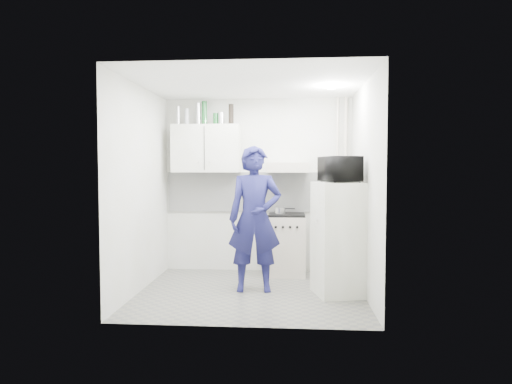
{
  "coord_description": "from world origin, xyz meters",
  "views": [
    {
      "loc": [
        0.5,
        -5.63,
        1.56
      ],
      "look_at": [
        0.05,
        0.3,
        1.25
      ],
      "focal_mm": 32.0,
      "sensor_mm": 36.0,
      "label": 1
    }
  ],
  "objects": [
    {
      "name": "person",
      "position": [
        0.05,
        0.11,
        0.92
      ],
      "size": [
        0.71,
        0.5,
        1.84
      ],
      "primitive_type": "imported",
      "rotation": [
        0.0,
        0.0,
        0.09
      ],
      "color": "#18184B",
      "rests_on": "floor"
    },
    {
      "name": "canister_a",
      "position": [
        -0.61,
        1.07,
        2.29
      ],
      "size": [
        0.07,
        0.07,
        0.17
      ],
      "primitive_type": "cylinder",
      "color": "#144C1E",
      "rests_on": "upper_cabinet"
    },
    {
      "name": "microwave",
      "position": [
        1.1,
        0.0,
        1.55
      ],
      "size": [
        0.65,
        0.53,
        0.32
      ],
      "primitive_type": "imported",
      "rotation": [
        0.0,
        0.0,
        1.85
      ],
      "color": "black",
      "rests_on": "fridge"
    },
    {
      "name": "floor",
      "position": [
        0.0,
        0.0,
        0.0
      ],
      "size": [
        2.8,
        2.8,
        0.0
      ],
      "primitive_type": "plane",
      "color": "#676659",
      "rests_on": "ground"
    },
    {
      "name": "bottle_b",
      "position": [
        -1.04,
        1.07,
        2.32
      ],
      "size": [
        0.06,
        0.06,
        0.24
      ],
      "primitive_type": "cylinder",
      "color": "#B2B7BC",
      "rests_on": "upper_cabinet"
    },
    {
      "name": "backsplash",
      "position": [
        0.0,
        1.24,
        1.2
      ],
      "size": [
        2.74,
        0.03,
        0.6
      ],
      "primitive_type": "cube",
      "color": "white",
      "rests_on": "wall_back"
    },
    {
      "name": "wall_right",
      "position": [
        1.4,
        0.0,
        1.3
      ],
      "size": [
        0.0,
        2.6,
        2.6
      ],
      "primitive_type": "plane",
      "rotation": [
        1.57,
        0.0,
        -1.57
      ],
      "color": "beige",
      "rests_on": "floor"
    },
    {
      "name": "stove_top",
      "position": [
        0.44,
        1.0,
        0.88
      ],
      "size": [
        0.52,
        0.52,
        0.03
      ],
      "primitive_type": "cube",
      "color": "black",
      "rests_on": "stove"
    },
    {
      "name": "fridge",
      "position": [
        1.1,
        0.0,
        0.69
      ],
      "size": [
        0.7,
        0.7,
        1.39
      ],
      "primitive_type": "cube",
      "rotation": [
        0.0,
        0.0,
        0.25
      ],
      "color": "white",
      "rests_on": "floor"
    },
    {
      "name": "pipe_b",
      "position": [
        1.18,
        1.17,
        1.3
      ],
      "size": [
        0.04,
        0.04,
        2.6
      ],
      "primitive_type": "cylinder",
      "color": "beige",
      "rests_on": "floor"
    },
    {
      "name": "bottle_e",
      "position": [
        -0.38,
        1.07,
        2.35
      ],
      "size": [
        0.08,
        0.08,
        0.3
      ],
      "primitive_type": "cylinder",
      "color": "black",
      "rests_on": "upper_cabinet"
    },
    {
      "name": "pipe_a",
      "position": [
        1.3,
        1.17,
        1.3
      ],
      "size": [
        0.05,
        0.05,
        2.6
      ],
      "primitive_type": "cylinder",
      "color": "beige",
      "rests_on": "floor"
    },
    {
      "name": "stove",
      "position": [
        0.44,
        1.0,
        0.43
      ],
      "size": [
        0.54,
        0.54,
        0.87
      ],
      "primitive_type": "cube",
      "color": "beige",
      "rests_on": "floor"
    },
    {
      "name": "saucepan",
      "position": [
        0.34,
        1.03,
        0.94
      ],
      "size": [
        0.15,
        0.15,
        0.09
      ],
      "primitive_type": "cylinder",
      "color": "silver",
      "rests_on": "stove_top"
    },
    {
      "name": "ceiling_spot_fixture",
      "position": [
        1.0,
        0.2,
        2.57
      ],
      "size": [
        0.1,
        0.1,
        0.02
      ],
      "primitive_type": "cylinder",
      "color": "white",
      "rests_on": "ceiling"
    },
    {
      "name": "range_hood",
      "position": [
        0.45,
        1.0,
        1.57
      ],
      "size": [
        0.6,
        0.5,
        0.14
      ],
      "primitive_type": "cube",
      "color": "beige",
      "rests_on": "wall_back"
    },
    {
      "name": "bottle_c",
      "position": [
        -0.87,
        1.07,
        2.36
      ],
      "size": [
        0.08,
        0.08,
        0.32
      ],
      "primitive_type": "cylinder",
      "color": "silver",
      "rests_on": "upper_cabinet"
    },
    {
      "name": "bottle_a",
      "position": [
        -1.18,
        1.07,
        2.34
      ],
      "size": [
        0.06,
        0.06,
        0.28
      ],
      "primitive_type": "cylinder",
      "color": "silver",
      "rests_on": "upper_cabinet"
    },
    {
      "name": "upper_cabinet",
      "position": [
        -0.75,
        1.07,
        1.85
      ],
      "size": [
        1.0,
        0.35,
        0.7
      ],
      "primitive_type": "cube",
      "color": "white",
      "rests_on": "wall_back"
    },
    {
      "name": "wall_back",
      "position": [
        0.0,
        1.25,
        1.3
      ],
      "size": [
        2.8,
        0.0,
        2.8
      ],
      "primitive_type": "plane",
      "rotation": [
        1.57,
        0.0,
        0.0
      ],
      "color": "beige",
      "rests_on": "floor"
    },
    {
      "name": "ceiling",
      "position": [
        0.0,
        0.0,
        2.6
      ],
      "size": [
        2.8,
        2.8,
        0.0
      ],
      "primitive_type": "plane",
      "color": "white",
      "rests_on": "wall_back"
    },
    {
      "name": "bottle_d",
      "position": [
        -0.78,
        1.07,
        2.37
      ],
      "size": [
        0.08,
        0.08,
        0.35
      ],
      "primitive_type": "cylinder",
      "color": "#144C1E",
      "rests_on": "upper_cabinet"
    },
    {
      "name": "wall_left",
      "position": [
        -1.4,
        0.0,
        1.3
      ],
      "size": [
        0.0,
        2.6,
        2.6
      ],
      "primitive_type": "plane",
      "rotation": [
        1.57,
        0.0,
        1.57
      ],
      "color": "beige",
      "rests_on": "floor"
    },
    {
      "name": "canister_b",
      "position": [
        -0.53,
        1.07,
        2.29
      ],
      "size": [
        0.1,
        0.1,
        0.18
      ],
      "primitive_type": "cylinder",
      "color": "silver",
      "rests_on": "upper_cabinet"
    }
  ]
}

